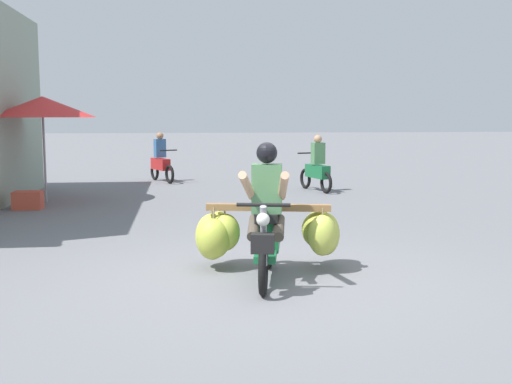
{
  "coord_description": "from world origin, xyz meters",
  "views": [
    {
      "loc": [
        -0.87,
        -6.98,
        1.88
      ],
      "look_at": [
        0.06,
        0.92,
        0.9
      ],
      "focal_mm": 43.73,
      "sensor_mm": 36.0,
      "label": 1
    }
  ],
  "objects": [
    {
      "name": "motorbike_distant_ahead_left",
      "position": [
        2.43,
        8.12,
        0.57
      ],
      "size": [
        0.65,
        1.58,
        1.4
      ],
      "color": "black",
      "rests_on": "ground"
    },
    {
      "name": "ground_plane",
      "position": [
        0.0,
        0.0,
        0.0
      ],
      "size": [
        120.0,
        120.0,
        0.0
      ],
      "primitive_type": "plane",
      "color": "slate"
    },
    {
      "name": "market_umbrella_near_shop",
      "position": [
        -3.84,
        6.92,
        2.06
      ],
      "size": [
        2.25,
        2.25,
        2.28
      ],
      "color": "#99999E",
      "rests_on": "ground"
    },
    {
      "name": "motorbike_main_loaded",
      "position": [
        0.07,
        0.31,
        0.52
      ],
      "size": [
        1.86,
        1.89,
        1.58
      ],
      "color": "black",
      "rests_on": "ground"
    },
    {
      "name": "produce_crate",
      "position": [
        -3.98,
        5.9,
        0.18
      ],
      "size": [
        0.56,
        0.4,
        0.36
      ],
      "primitive_type": "cube",
      "color": "#CC4C38",
      "rests_on": "ground"
    },
    {
      "name": "motorbike_distant_ahead_right",
      "position": [
        -1.49,
        10.86,
        0.57
      ],
      "size": [
        0.81,
        1.51,
        1.4
      ],
      "color": "black",
      "rests_on": "ground"
    }
  ]
}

